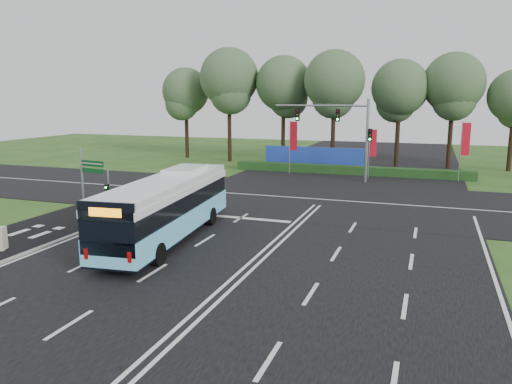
{
  "coord_description": "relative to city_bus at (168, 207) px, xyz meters",
  "views": [
    {
      "loc": [
        7.12,
        -21.86,
        7.09
      ],
      "look_at": [
        -1.3,
        2.0,
        2.28
      ],
      "focal_mm": 35.0,
      "sensor_mm": 36.0,
      "label": 1
    }
  ],
  "objects": [
    {
      "name": "ground",
      "position": [
        5.09,
        0.47,
        -1.7
      ],
      "size": [
        120.0,
        120.0,
        0.0
      ],
      "primitive_type": "plane",
      "color": "#2A521B",
      "rests_on": "ground"
    },
    {
      "name": "road_main",
      "position": [
        5.09,
        0.47,
        -1.68
      ],
      "size": [
        20.0,
        120.0,
        0.04
      ],
      "primitive_type": "cube",
      "color": "black",
      "rests_on": "ground"
    },
    {
      "name": "road_cross",
      "position": [
        5.09,
        12.47,
        -1.68
      ],
      "size": [
        120.0,
        14.0,
        0.05
      ],
      "primitive_type": "cube",
      "color": "black",
      "rests_on": "ground"
    },
    {
      "name": "bike_path",
      "position": [
        -7.41,
        -2.53,
        -1.67
      ],
      "size": [
        5.0,
        18.0,
        0.06
      ],
      "primitive_type": "cube",
      "color": "black",
      "rests_on": "ground"
    },
    {
      "name": "kerb_strip",
      "position": [
        -5.01,
        -2.53,
        -1.64
      ],
      "size": [
        0.25,
        18.0,
        0.12
      ],
      "primitive_type": "cube",
      "color": "gray",
      "rests_on": "ground"
    },
    {
      "name": "city_bus",
      "position": [
        0.0,
        0.0,
        0.0
      ],
      "size": [
        3.67,
        11.98,
        3.38
      ],
      "rotation": [
        0.0,
        0.0,
        0.1
      ],
      "color": "#6DD5FE",
      "rests_on": "ground"
    },
    {
      "name": "pedestrian_signal",
      "position": [
        -5.11,
        2.26,
        -0.07
      ],
      "size": [
        0.27,
        0.4,
        3.0
      ],
      "rotation": [
        0.0,
        0.0,
        -0.22
      ],
      "color": "gray",
      "rests_on": "ground"
    },
    {
      "name": "street_sign",
      "position": [
        -5.4,
        0.81,
        1.01
      ],
      "size": [
        1.68,
        0.36,
        4.36
      ],
      "rotation": [
        0.0,
        0.0,
        -0.16
      ],
      "color": "gray",
      "rests_on": "ground"
    },
    {
      "name": "banner_flag_left",
      "position": [
        0.02,
        23.31,
        1.54
      ],
      "size": [
        0.74,
        0.08,
        5.01
      ],
      "rotation": [
        0.0,
        0.0,
        -0.02
      ],
      "color": "gray",
      "rests_on": "ground"
    },
    {
      "name": "banner_flag_mid",
      "position": [
        7.27,
        23.28,
        1.19
      ],
      "size": [
        0.64,
        0.21,
        4.43
      ],
      "rotation": [
        0.0,
        0.0,
        0.25
      ],
      "color": "gray",
      "rests_on": "ground"
    },
    {
      "name": "banner_flag_right",
      "position": [
        14.78,
        23.81,
        1.62
      ],
      "size": [
        0.75,
        0.22,
        5.14
      ],
      "rotation": [
        0.0,
        0.0,
        0.23
      ],
      "color": "gray",
      "rests_on": "ground"
    },
    {
      "name": "traffic_light_gantry",
      "position": [
        5.3,
        20.97,
        2.96
      ],
      "size": [
        8.41,
        0.28,
        7.0
      ],
      "color": "gray",
      "rests_on": "ground"
    },
    {
      "name": "hedge",
      "position": [
        5.09,
        24.97,
        -1.3
      ],
      "size": [
        22.0,
        1.2,
        0.8
      ],
      "primitive_type": "cube",
      "color": "#153814",
      "rests_on": "ground"
    },
    {
      "name": "blue_hoarding",
      "position": [
        1.09,
        27.47,
        -0.6
      ],
      "size": [
        10.0,
        0.3,
        2.2
      ],
      "primitive_type": "cube",
      "color": "#203FB1",
      "rests_on": "ground"
    },
    {
      "name": "eucalyptus_row",
      "position": [
        1.39,
        31.11,
        6.69
      ],
      "size": [
        40.02,
        8.52,
        12.48
      ],
      "color": "black",
      "rests_on": "ground"
    }
  ]
}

